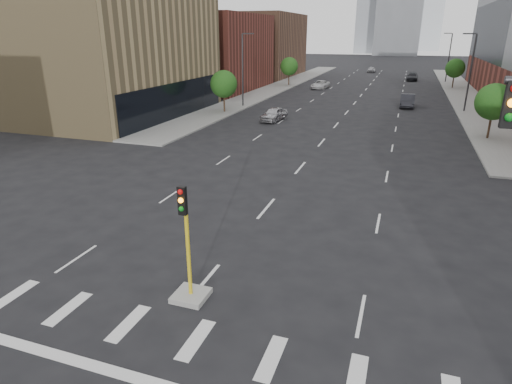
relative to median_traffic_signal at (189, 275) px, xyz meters
The scene contains 18 objects.
sidewalk_left_far 66.75m from the median_traffic_signal, 102.99° to the left, with size 5.00×92.00×0.15m, color gray.
sidewalk_right_far 66.75m from the median_traffic_signal, 77.01° to the left, with size 5.00×92.00×0.15m, color gray.
building_left_mid 41.90m from the median_traffic_signal, 131.55° to the left, with size 20.00×24.00×14.00m, color #9C8458.
building_left_far_a 63.52m from the median_traffic_signal, 115.74° to the left, with size 20.00×22.00×12.00m, color brown.
building_left_far_b 87.64m from the median_traffic_signal, 108.32° to the left, with size 20.00×24.00×13.00m, color brown.
median_traffic_signal is the anchor object (origin of this frame).
streetlight_right_a 48.12m from the median_traffic_signal, 73.76° to the left, with size 1.60×0.22×9.07m.
streetlight_right_b 82.23m from the median_traffic_signal, 80.60° to the left, with size 1.60×0.22×9.07m.
streetlight_left 43.36m from the median_traffic_signal, 108.10° to the left, with size 1.60×0.22×9.07m.
tree_left_near 38.73m from the median_traffic_signal, 111.23° to the left, with size 3.20×3.20×4.85m.
tree_left_far 67.54m from the median_traffic_signal, 101.97° to the left, with size 3.20×3.20×4.85m.
tree_right_near 34.13m from the median_traffic_signal, 65.72° to the left, with size 3.20×3.20×4.85m.
tree_right_far 72.44m from the median_traffic_signal, 78.85° to the left, with size 3.20×3.20×4.85m.
car_near_left 33.80m from the median_traffic_signal, 101.72° to the left, with size 1.74×4.32×1.47m, color #A9A8AD.
car_mid_right 48.10m from the median_traffic_signal, 81.82° to the left, with size 1.73×4.95×1.63m, color black.
car_far_left 63.74m from the median_traffic_signal, 96.85° to the left, with size 2.29×4.96×1.38m, color silver.
car_deep_right 82.63m from the median_traffic_signal, 84.91° to the left, with size 2.10×5.18×1.50m, color black.
car_distant 99.21m from the median_traffic_signal, 91.19° to the left, with size 1.64×4.07×1.39m, color #A2A1A6.
Camera 1 is at (6.61, -2.80, 9.12)m, focal length 30.00 mm.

